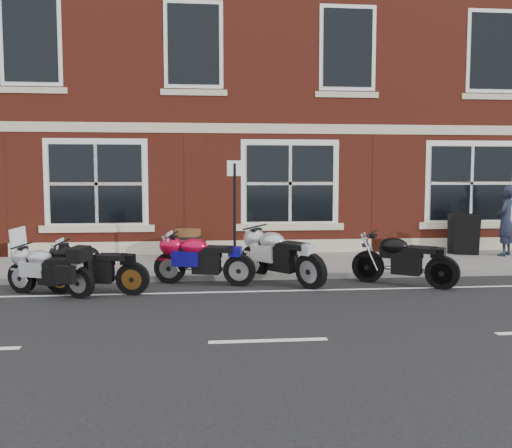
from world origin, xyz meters
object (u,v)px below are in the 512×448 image
Objects in this scene: moto_sport_silver at (281,254)px; moto_touring_silver at (48,268)px; moto_sport_red at (202,258)px; moto_naked_black at (402,258)px; pedestrian_left at (506,221)px; moto_sport_black at (95,266)px; parking_sign at (235,206)px; a_board_sign at (463,234)px; barrel_planter at (188,244)px.

moto_touring_silver is at bearing 152.58° from moto_sport_silver.
moto_sport_red is 1.12× the size of moto_naked_black.
moto_sport_black is at bearing -26.47° from pedestrian_left.
parking_sign reaches higher than moto_sport_silver.
moto_sport_black is 5.97m from moto_naked_black.
pedestrian_left is 0.76× the size of parking_sign.
parking_sign is at bearing -14.62° from moto_sport_red.
moto_sport_black is 1.86× the size of a_board_sign.
moto_sport_black is 3.70m from barrel_planter.
moto_sport_red is at bearing 118.57° from moto_naked_black.
moto_sport_black is at bearing -153.73° from parking_sign.
parking_sign is at bearing -146.99° from a_board_sign.
moto_sport_red reaches higher than barrel_planter.
moto_naked_black is 0.76× the size of parking_sign.
moto_sport_red is 1.69m from parking_sign.
moto_sport_red is 1.60m from moto_sport_silver.
moto_sport_red is 2.72× the size of barrel_planter.
pedestrian_left is at bearing 1.69° from parking_sign.
a_board_sign is 1.42× the size of barrel_planter.
pedestrian_left reaches higher than barrel_planter.
moto_sport_silver is at bearing -53.96° from moto_touring_silver.
barrel_planter is (-0.34, 2.61, -0.05)m from moto_sport_red.
moto_sport_silver is at bearing -65.55° from moto_sport_black.
parking_sign reaches higher than moto_sport_red.
moto_touring_silver is 0.90× the size of moto_sport_silver.
barrel_planter is (-1.94, 2.62, -0.10)m from moto_sport_silver.
moto_sport_silver is (1.59, -0.00, 0.06)m from moto_sport_red.
moto_sport_silver is 3.26m from barrel_planter.
parking_sign is (2.72, 1.89, 0.98)m from moto_sport_black.
parking_sign is at bearing -34.94° from moto_touring_silver.
a_board_sign reaches higher than moto_sport_red.
moto_naked_black reaches higher than moto_sport_black.
a_board_sign is at bearing -51.13° from moto_sport_red.
parking_sign reaches higher than pedestrian_left.
a_board_sign is (5.21, 2.74, 0.06)m from moto_sport_silver.
pedestrian_left is 2.42× the size of barrel_planter.
pedestrian_left reaches higher than moto_sport_silver.
pedestrian_left is at bearing -16.71° from moto_naked_black.
moto_naked_black is (2.38, -0.49, -0.05)m from moto_sport_silver.
parking_sign is (1.07, -1.42, 1.01)m from barrel_planter.
a_board_sign is at bearing 1.03° from barrel_planter.
pedestrian_left is at bearing -55.59° from moto_sport_red.
moto_sport_black is 1.09× the size of moto_naked_black.
a_board_sign reaches higher than moto_sport_silver.
moto_touring_silver reaches higher than a_board_sign.
moto_sport_red is 4.00m from moto_naked_black.
parking_sign is (-7.05, -1.26, 0.48)m from pedestrian_left.
moto_sport_silver is at bearing -73.18° from moto_sport_red.
moto_sport_silver reaches higher than moto_naked_black.
a_board_sign is (9.62, 3.48, 0.15)m from moto_touring_silver.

